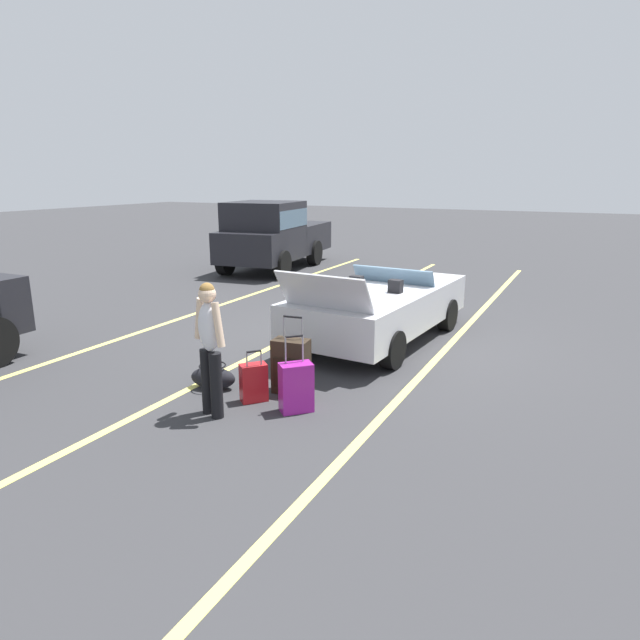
# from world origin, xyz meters

# --- Properties ---
(ground_plane) EXTENTS (80.00, 80.00, 0.00)m
(ground_plane) POSITION_xyz_m (0.00, 0.00, 0.00)
(ground_plane) COLOR #333335
(lot_line_near) EXTENTS (18.00, 0.12, 0.01)m
(lot_line_near) POSITION_xyz_m (0.00, -1.20, 0.00)
(lot_line_near) COLOR #EAE066
(lot_line_near) RESTS_ON ground_plane
(lot_line_mid) EXTENTS (18.00, 0.12, 0.01)m
(lot_line_mid) POSITION_xyz_m (0.00, 1.50, 0.00)
(lot_line_mid) COLOR #EAE066
(lot_line_mid) RESTS_ON ground_plane
(lot_line_far) EXTENTS (18.00, 0.12, 0.01)m
(lot_line_far) POSITION_xyz_m (0.00, 4.20, 0.00)
(lot_line_far) COLOR #EAE066
(lot_line_far) RESTS_ON ground_plane
(convertible_car) EXTENTS (4.33, 2.08, 1.50)m
(convertible_car) POSITION_xyz_m (0.20, -0.02, 0.59)
(convertible_car) COLOR silver
(convertible_car) RESTS_ON ground_plane
(suitcase_large_black) EXTENTS (0.35, 0.51, 1.05)m
(suitcase_large_black) POSITION_xyz_m (-2.86, 0.19, 0.37)
(suitcase_large_black) COLOR #2D2319
(suitcase_large_black) RESTS_ON ground_plane
(suitcase_medium_bright) EXTENTS (0.45, 0.45, 0.97)m
(suitcase_medium_bright) POSITION_xyz_m (-3.37, -0.18, 0.31)
(suitcase_medium_bright) COLOR #991E8C
(suitcase_medium_bright) RESTS_ON ground_plane
(suitcase_small_carryon) EXTENTS (0.39, 0.38, 0.70)m
(suitcase_small_carryon) POSITION_xyz_m (-3.33, 0.47, 0.25)
(suitcase_small_carryon) COLOR red
(suitcase_small_carryon) RESTS_ON ground_plane
(duffel_bag) EXTENTS (0.45, 0.69, 0.34)m
(duffel_bag) POSITION_xyz_m (-3.22, 1.22, 0.16)
(duffel_bag) COLOR black
(duffel_bag) RESTS_ON ground_plane
(traveler_person) EXTENTS (0.32, 0.59, 1.65)m
(traveler_person) POSITION_xyz_m (-3.93, 0.68, 0.93)
(traveler_person) COLOR black
(traveler_person) RESTS_ON ground_plane
(parked_pickup_truck_near) EXTENTS (5.19, 2.53, 2.10)m
(parked_pickup_truck_near) POSITION_xyz_m (5.69, 5.71, 1.11)
(parked_pickup_truck_near) COLOR black
(parked_pickup_truck_near) RESTS_ON ground_plane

